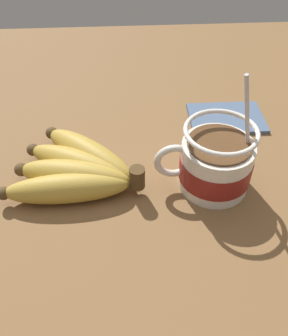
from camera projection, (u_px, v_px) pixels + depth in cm
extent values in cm
cube|color=brown|center=(166.00, 186.00, 52.16)|extent=(104.89, 104.89, 2.57)
cylinder|color=white|center=(216.00, 165.00, 48.27)|extent=(9.18, 9.18, 6.82)
cylinder|color=maroon|center=(215.00, 167.00, 48.47)|extent=(9.38, 9.38, 3.12)
torus|color=white|center=(174.00, 161.00, 47.31)|extent=(5.18, 0.90, 5.18)
cylinder|color=brown|center=(219.00, 144.00, 45.88)|extent=(7.98, 7.98, 0.40)
torus|color=white|center=(222.00, 131.00, 44.52)|extent=(9.18, 9.18, 0.60)
cylinder|color=silver|center=(247.00, 130.00, 44.64)|extent=(3.54, 0.50, 14.98)
ellipsoid|color=silver|center=(226.00, 175.00, 49.65)|extent=(3.00, 2.00, 0.80)
cylinder|color=#4C381E|center=(137.00, 178.00, 47.36)|extent=(2.00, 2.00, 3.00)
ellipsoid|color=#B79338|center=(89.00, 154.00, 51.95)|extent=(14.16, 13.46, 4.06)
sphere|color=#4C381E|center=(52.00, 133.00, 55.51)|extent=(1.83, 1.83, 1.83)
ellipsoid|color=#B79338|center=(79.00, 165.00, 50.54)|extent=(15.31, 10.50, 3.90)
sphere|color=#4C381E|center=(33.00, 150.00, 52.80)|extent=(1.76, 1.76, 1.76)
ellipsoid|color=#B79338|center=(74.00, 175.00, 48.88)|extent=(15.21, 7.14, 4.06)
sphere|color=#4C381E|center=(21.00, 170.00, 49.71)|extent=(1.83, 1.83, 1.83)
ellipsoid|color=#B79338|center=(67.00, 188.00, 47.32)|extent=(15.98, 4.54, 3.85)
sphere|color=#4C381E|center=(3.00, 193.00, 46.70)|extent=(1.73, 1.73, 1.73)
cube|color=slate|center=(226.00, 118.00, 61.26)|extent=(12.13, 8.54, 0.60)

